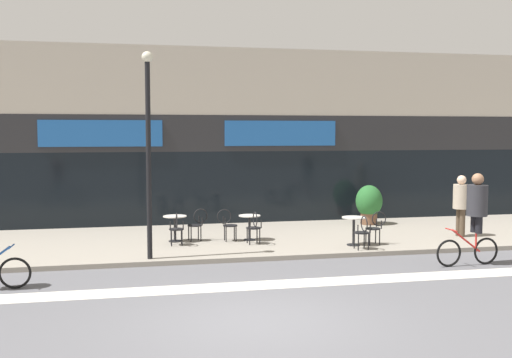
{
  "coord_description": "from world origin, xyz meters",
  "views": [
    {
      "loc": [
        -2.03,
        -9.6,
        3.17
      ],
      "look_at": [
        1.18,
        5.72,
        1.93
      ],
      "focal_mm": 42.0,
      "sensor_mm": 36.0,
      "label": 1
    }
  ],
  "objects_px": {
    "cafe_chair_1_side": "(228,223)",
    "planter_pot": "(369,203)",
    "bistro_table_0": "(175,223)",
    "cafe_chair_1_near": "(254,225)",
    "pedestrian_near_end": "(461,200)",
    "cafe_chair_0_side": "(197,222)",
    "bistro_table_2": "(354,225)",
    "cafe_chair_2_near": "(363,230)",
    "lamp_post": "(148,140)",
    "cafe_chair_2_side": "(376,226)",
    "cyclist_1": "(475,210)",
    "cafe_chair_0_near": "(177,227)",
    "bistro_table_1": "(249,223)"
  },
  "relations": [
    {
      "from": "bistro_table_1",
      "to": "bistro_table_2",
      "type": "height_order",
      "value": "bistro_table_2"
    },
    {
      "from": "cyclist_1",
      "to": "pedestrian_near_end",
      "type": "relative_size",
      "value": 1.23
    },
    {
      "from": "bistro_table_0",
      "to": "cafe_chair_2_near",
      "type": "xyz_separation_m",
      "value": [
        4.67,
        -2.17,
        0.01
      ]
    },
    {
      "from": "bistro_table_0",
      "to": "bistro_table_2",
      "type": "bearing_deg",
      "value": -18.31
    },
    {
      "from": "cafe_chair_0_side",
      "to": "bistro_table_0",
      "type": "bearing_deg",
      "value": -7.56
    },
    {
      "from": "cafe_chair_1_near",
      "to": "lamp_post",
      "type": "height_order",
      "value": "lamp_post"
    },
    {
      "from": "bistro_table_0",
      "to": "pedestrian_near_end",
      "type": "bearing_deg",
      "value": -6.11
    },
    {
      "from": "lamp_post",
      "to": "planter_pot",
      "type": "bearing_deg",
      "value": 28.84
    },
    {
      "from": "bistro_table_2",
      "to": "cafe_chair_1_side",
      "type": "bearing_deg",
      "value": 157.83
    },
    {
      "from": "cafe_chair_1_side",
      "to": "cyclist_1",
      "type": "relative_size",
      "value": 0.41
    },
    {
      "from": "pedestrian_near_end",
      "to": "cafe_chair_1_near",
      "type": "bearing_deg",
      "value": -2.93
    },
    {
      "from": "cafe_chair_0_near",
      "to": "cafe_chair_0_side",
      "type": "bearing_deg",
      "value": -43.27
    },
    {
      "from": "cafe_chair_1_side",
      "to": "planter_pot",
      "type": "bearing_deg",
      "value": 22.21
    },
    {
      "from": "bistro_table_0",
      "to": "cafe_chair_2_side",
      "type": "distance_m",
      "value": 5.51
    },
    {
      "from": "bistro_table_1",
      "to": "cafe_chair_1_side",
      "type": "distance_m",
      "value": 0.63
    },
    {
      "from": "bistro_table_0",
      "to": "cafe_chair_2_side",
      "type": "xyz_separation_m",
      "value": [
        5.29,
        -1.55,
        0.01
      ]
    },
    {
      "from": "bistro_table_0",
      "to": "lamp_post",
      "type": "distance_m",
      "value": 3.28
    },
    {
      "from": "cyclist_1",
      "to": "cafe_chair_0_near",
      "type": "bearing_deg",
      "value": -28.82
    },
    {
      "from": "cafe_chair_1_side",
      "to": "planter_pot",
      "type": "relative_size",
      "value": 0.7
    },
    {
      "from": "cafe_chair_0_near",
      "to": "cafe_chair_1_near",
      "type": "xyz_separation_m",
      "value": [
        2.08,
        -0.23,
        0.0
      ]
    },
    {
      "from": "bistro_table_0",
      "to": "cafe_chair_1_side",
      "type": "xyz_separation_m",
      "value": [
        1.44,
        -0.23,
        0.01
      ]
    },
    {
      "from": "bistro_table_0",
      "to": "cyclist_1",
      "type": "relative_size",
      "value": 0.33
    },
    {
      "from": "cafe_chair_2_side",
      "to": "planter_pot",
      "type": "height_order",
      "value": "planter_pot"
    },
    {
      "from": "cafe_chair_0_near",
      "to": "cyclist_1",
      "type": "relative_size",
      "value": 0.41
    },
    {
      "from": "bistro_table_1",
      "to": "cafe_chair_0_near",
      "type": "bearing_deg",
      "value": -169.21
    },
    {
      "from": "bistro_table_0",
      "to": "bistro_table_2",
      "type": "relative_size",
      "value": 0.94
    },
    {
      "from": "cafe_chair_1_near",
      "to": "pedestrian_near_end",
      "type": "bearing_deg",
      "value": -93.57
    },
    {
      "from": "cafe_chair_0_side",
      "to": "cafe_chair_1_side",
      "type": "distance_m",
      "value": 0.85
    },
    {
      "from": "bistro_table_0",
      "to": "planter_pot",
      "type": "xyz_separation_m",
      "value": [
        6.51,
        1.85,
        0.18
      ]
    },
    {
      "from": "cyclist_1",
      "to": "pedestrian_near_end",
      "type": "bearing_deg",
      "value": -118.37
    },
    {
      "from": "pedestrian_near_end",
      "to": "cafe_chair_2_side",
      "type": "bearing_deg",
      "value": 10.08
    },
    {
      "from": "cafe_chair_2_near",
      "to": "cafe_chair_0_near",
      "type": "bearing_deg",
      "value": 70.5
    },
    {
      "from": "lamp_post",
      "to": "pedestrian_near_end",
      "type": "distance_m",
      "value": 9.25
    },
    {
      "from": "cafe_chair_1_near",
      "to": "cafe_chair_2_near",
      "type": "height_order",
      "value": "same"
    },
    {
      "from": "cafe_chair_2_near",
      "to": "pedestrian_near_end",
      "type": "bearing_deg",
      "value": -71.26
    },
    {
      "from": "cafe_chair_0_side",
      "to": "cafe_chair_2_near",
      "type": "relative_size",
      "value": 1.0
    },
    {
      "from": "bistro_table_2",
      "to": "cafe_chair_2_near",
      "type": "relative_size",
      "value": 0.85
    },
    {
      "from": "planter_pot",
      "to": "lamp_post",
      "type": "xyz_separation_m",
      "value": [
        -7.27,
        -4.0,
        2.17
      ]
    },
    {
      "from": "cafe_chair_0_near",
      "to": "cafe_chair_2_near",
      "type": "height_order",
      "value": "same"
    },
    {
      "from": "planter_pot",
      "to": "cyclist_1",
      "type": "xyz_separation_m",
      "value": [
        0.29,
        -5.75,
        0.51
      ]
    },
    {
      "from": "bistro_table_0",
      "to": "cyclist_1",
      "type": "distance_m",
      "value": 7.87
    },
    {
      "from": "planter_pot",
      "to": "lamp_post",
      "type": "height_order",
      "value": "lamp_post"
    },
    {
      "from": "cafe_chair_2_side",
      "to": "lamp_post",
      "type": "xyz_separation_m",
      "value": [
        -6.05,
        -0.61,
        2.35
      ]
    },
    {
      "from": "cafe_chair_1_near",
      "to": "bistro_table_2",
      "type": "bearing_deg",
      "value": -108.2
    },
    {
      "from": "planter_pot",
      "to": "bistro_table_0",
      "type": "bearing_deg",
      "value": -164.15
    },
    {
      "from": "cafe_chair_1_near",
      "to": "pedestrian_near_end",
      "type": "relative_size",
      "value": 0.5
    },
    {
      "from": "cafe_chair_0_side",
      "to": "pedestrian_near_end",
      "type": "xyz_separation_m",
      "value": [
        7.6,
        -0.89,
        0.55
      ]
    },
    {
      "from": "cafe_chair_0_side",
      "to": "cafe_chair_2_near",
      "type": "distance_m",
      "value": 4.6
    },
    {
      "from": "bistro_table_2",
      "to": "cafe_chair_1_near",
      "type": "xyz_separation_m",
      "value": [
        -2.59,
        0.69,
        -0.02
      ]
    },
    {
      "from": "cafe_chair_0_near",
      "to": "cafe_chair_2_near",
      "type": "xyz_separation_m",
      "value": [
        4.67,
        -1.54,
        0.0
      ]
    }
  ]
}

